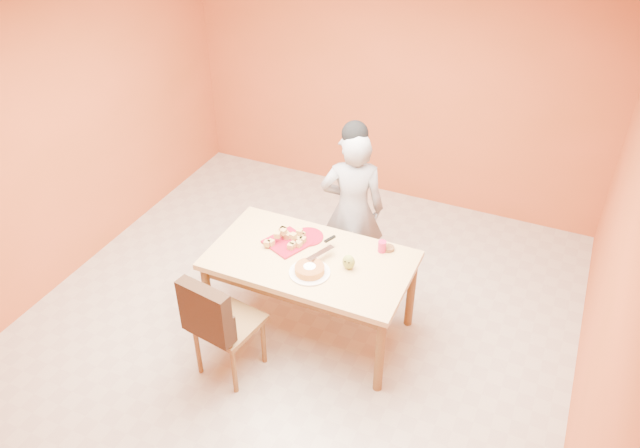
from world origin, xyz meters
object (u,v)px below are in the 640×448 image
at_px(dining_table, 310,267).
at_px(dining_chair, 226,322).
at_px(red_dinner_plate, 308,237).
at_px(sponge_cake, 310,269).
at_px(egg_ornament, 349,262).
at_px(magenta_glass, 382,246).
at_px(person, 352,210).
at_px(pastry_platter, 288,242).
at_px(checker_tin, 388,248).

height_order(dining_table, dining_chair, dining_chair).
xyz_separation_m(dining_table, red_dinner_plate, (-0.13, 0.24, 0.10)).
distance_m(sponge_cake, egg_ornament, 0.31).
bearing_deg(magenta_glass, dining_table, -147.57).
bearing_deg(dining_table, person, 85.72).
bearing_deg(pastry_platter, checker_tin, 18.02).
relative_size(red_dinner_plate, egg_ornament, 2.05).
height_order(dining_table, person, person).
distance_m(pastry_platter, magenta_glass, 0.77).
bearing_deg(magenta_glass, dining_chair, -131.73).
bearing_deg(magenta_glass, sponge_cake, -130.34).
relative_size(person, sponge_cake, 6.73).
height_order(sponge_cake, egg_ornament, egg_ornament).
xyz_separation_m(dining_chair, red_dinner_plate, (0.26, 0.91, 0.26)).
xyz_separation_m(dining_table, person, (0.06, 0.76, 0.10)).
height_order(sponge_cake, checker_tin, sponge_cake).
xyz_separation_m(magenta_glass, checker_tin, (0.04, 0.04, -0.03)).
xyz_separation_m(person, pastry_platter, (-0.30, -0.66, 0.00)).
bearing_deg(person, dining_chair, 51.63).
distance_m(dining_table, egg_ornament, 0.36).
relative_size(dining_chair, red_dinner_plate, 3.81).
xyz_separation_m(pastry_platter, egg_ornament, (0.57, -0.10, 0.05)).
xyz_separation_m(red_dinner_plate, checker_tin, (0.66, 0.11, 0.01)).
height_order(dining_table, magenta_glass, magenta_glass).
xyz_separation_m(person, egg_ornament, (0.27, -0.76, 0.05)).
xyz_separation_m(person, checker_tin, (0.47, -0.41, 0.01)).
bearing_deg(egg_ornament, sponge_cake, -133.76).
relative_size(person, red_dinner_plate, 6.01).
xyz_separation_m(person, sponge_cake, (0.02, -0.93, 0.03)).
bearing_deg(dining_chair, person, 81.77).
bearing_deg(dining_chair, checker_tin, 57.17).
bearing_deg(magenta_glass, checker_tin, 44.94).
height_order(red_dinner_plate, magenta_glass, magenta_glass).
relative_size(dining_table, dining_chair, 1.64).
xyz_separation_m(pastry_platter, magenta_glass, (0.73, 0.21, 0.04)).
relative_size(egg_ornament, magenta_glass, 1.31).
relative_size(pastry_platter, red_dinner_plate, 1.22).
height_order(person, egg_ornament, person).
distance_m(person, pastry_platter, 0.73).
relative_size(egg_ornament, checker_tin, 1.32).
bearing_deg(checker_tin, red_dinner_plate, -170.26).
xyz_separation_m(pastry_platter, sponge_cake, (0.32, -0.27, 0.03)).
height_order(dining_table, egg_ornament, egg_ornament).
distance_m(pastry_platter, sponge_cake, 0.42).
bearing_deg(egg_ornament, magenta_glass, 73.16).
distance_m(red_dinner_plate, egg_ornament, 0.52).
bearing_deg(dining_table, checker_tin, 33.56).
relative_size(pastry_platter, checker_tin, 3.31).
bearing_deg(dining_table, sponge_cake, -66.52).
distance_m(dining_chair, person, 1.52).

